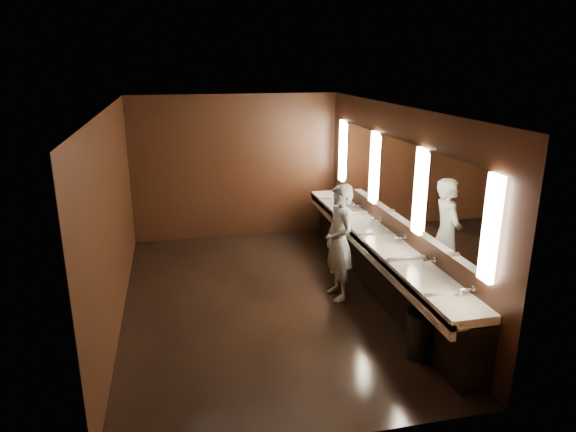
% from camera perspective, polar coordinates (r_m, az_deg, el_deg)
% --- Properties ---
extents(floor, '(6.00, 6.00, 0.00)m').
position_cam_1_polar(floor, '(7.71, -2.73, -9.32)').
color(floor, black).
rests_on(floor, ground).
extents(ceiling, '(4.00, 6.00, 0.02)m').
position_cam_1_polar(ceiling, '(6.94, -3.06, 11.88)').
color(ceiling, '#2D2D2B').
rests_on(ceiling, wall_back).
extents(wall_back, '(4.00, 0.02, 2.80)m').
position_cam_1_polar(wall_back, '(10.08, -5.83, 5.40)').
color(wall_back, black).
rests_on(wall_back, floor).
extents(wall_front, '(4.00, 0.02, 2.80)m').
position_cam_1_polar(wall_front, '(4.47, 3.84, -9.90)').
color(wall_front, black).
rests_on(wall_front, floor).
extents(wall_left, '(0.02, 6.00, 2.80)m').
position_cam_1_polar(wall_left, '(7.16, -18.87, -0.31)').
color(wall_left, black).
rests_on(wall_left, floor).
extents(wall_right, '(0.02, 6.00, 2.80)m').
position_cam_1_polar(wall_right, '(7.78, 11.80, 1.61)').
color(wall_right, black).
rests_on(wall_right, floor).
extents(sink_counter, '(0.55, 5.40, 1.01)m').
position_cam_1_polar(sink_counter, '(7.98, 10.05, -4.74)').
color(sink_counter, black).
rests_on(sink_counter, floor).
extents(mirror_band, '(0.06, 5.03, 1.15)m').
position_cam_1_polar(mirror_band, '(7.68, 11.82, 4.12)').
color(mirror_band, '#FCE4BE').
rests_on(mirror_band, wall_right).
extents(person, '(0.47, 0.67, 1.73)m').
position_cam_1_polar(person, '(7.51, 5.71, -2.92)').
color(person, '#95B4DF').
rests_on(person, floor).
extents(trash_bin, '(0.45, 0.45, 0.57)m').
position_cam_1_polar(trash_bin, '(6.46, 14.54, -12.60)').
color(trash_bin, black).
rests_on(trash_bin, floor).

